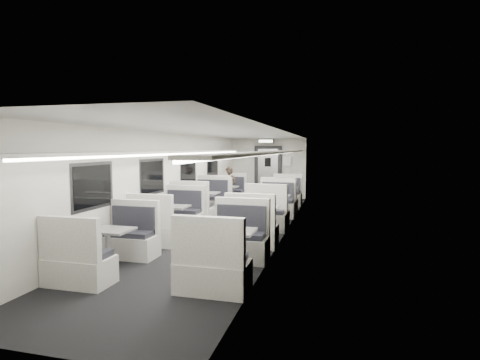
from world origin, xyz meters
The scene contains 19 objects.
room centered at (0.00, 0.00, 1.20)m, with size 3.24×12.24×2.64m.
booth_left_a centered at (-1.00, 3.23, 0.37)m, with size 1.02×2.07×1.10m.
booth_left_b centered at (-1.00, 0.99, 0.39)m, with size 1.09×2.20×1.18m.
booth_left_c centered at (-1.00, -1.15, 0.36)m, with size 1.00×2.03×1.09m.
booth_left_d centered at (-1.00, -3.55, 0.35)m, with size 0.97×1.96×1.05m.
booth_right_a centered at (1.00, 3.39, 0.37)m, with size 1.01×2.05×1.10m.
booth_right_b centered at (1.00, 1.06, 0.38)m, with size 1.05×2.13×1.14m.
booth_right_c centered at (1.00, -0.75, 0.37)m, with size 1.03×2.08×1.12m.
booth_right_d centered at (1.00, -3.29, 0.37)m, with size 1.02×2.07×1.11m.
passenger centered at (-0.78, 2.95, 0.70)m, with size 0.51×0.34×1.40m, color black.
window_a centered at (-1.49, 3.40, 1.35)m, with size 0.02×1.18×0.84m, color black.
window_b centered at (-1.49, 1.20, 1.35)m, with size 0.02×1.18×0.84m, color black.
window_c centered at (-1.49, -1.00, 1.35)m, with size 0.02×1.18×0.84m, color black.
window_d centered at (-1.49, -3.20, 1.35)m, with size 0.02×1.18×0.84m, color black.
luggage_rack_left centered at (-1.24, -0.30, 1.92)m, with size 0.46×10.40×0.09m.
luggage_rack_right centered at (1.24, -0.30, 1.92)m, with size 0.46×10.40×0.09m.
vestibule_door centered at (0.00, 5.93, 1.04)m, with size 1.10×0.13×2.10m.
exit_sign centered at (0.00, 5.44, 2.28)m, with size 0.62×0.12×0.16m.
wall_notice centered at (0.75, 5.92, 1.50)m, with size 0.32×0.02×0.40m, color white.
Camera 1 is at (2.64, -8.89, 2.01)m, focal length 28.00 mm.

